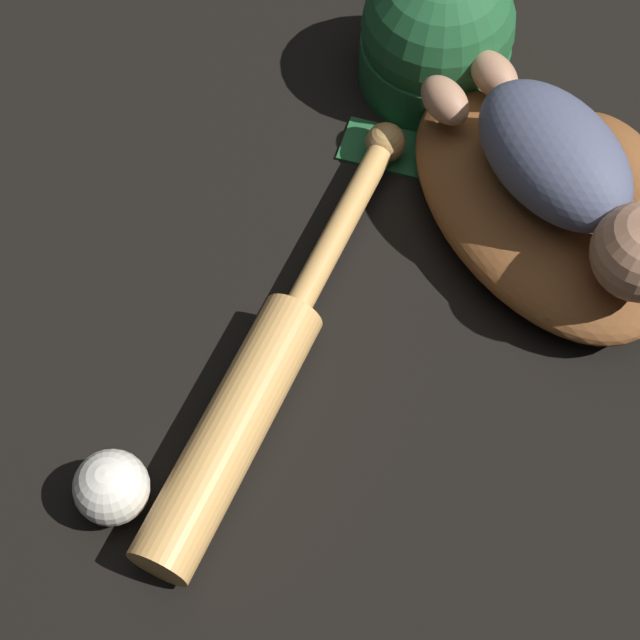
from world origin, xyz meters
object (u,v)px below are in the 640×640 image
at_px(baseball, 112,487).
at_px(baby_figure, 570,175).
at_px(baseball_glove, 550,202).
at_px(baseball_bat, 257,382).
at_px(baseball_cap, 436,36).

bearing_deg(baseball, baby_figure, 80.09).
xyz_separation_m(baseball_glove, baseball_bat, (-0.06, -0.35, -0.01)).
distance_m(baseball_glove, baseball_cap, 0.23).
xyz_separation_m(baseball_glove, baseball_cap, (-0.22, 0.06, 0.03)).
xyz_separation_m(baseball, baseball_cap, (-0.16, 0.58, 0.03)).
distance_m(baseball_glove, baseball_bat, 0.36).
bearing_deg(baseball_glove, baseball, -97.23).
distance_m(baby_figure, baseball_bat, 0.36).
xyz_separation_m(baseball_glove, baseball, (-0.07, -0.52, -0.01)).
distance_m(baseball, baseball_cap, 0.60).
bearing_deg(baseball_cap, baseball, -74.98).
distance_m(baseball_bat, baseball_cap, 0.45).
bearing_deg(baseball, baseball_bat, 86.73).
height_order(baseball, baseball_cap, baseball_cap).
bearing_deg(baseball_cap, baby_figure, -17.83).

